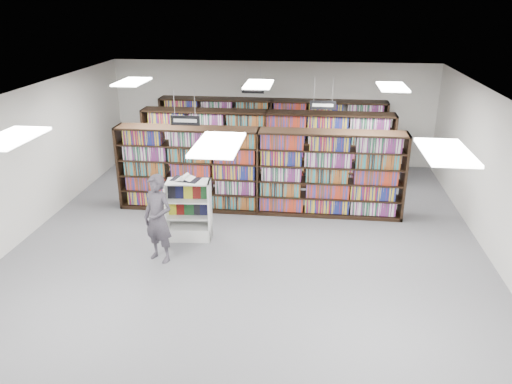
# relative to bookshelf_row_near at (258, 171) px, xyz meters

# --- Properties ---
(floor) EXTENTS (12.00, 12.00, 0.00)m
(floor) POSITION_rel_bookshelf_row_near_xyz_m (0.00, -2.00, -1.05)
(floor) COLOR #59595E
(floor) RESTS_ON ground
(ceiling) EXTENTS (10.00, 12.00, 0.10)m
(ceiling) POSITION_rel_bookshelf_row_near_xyz_m (0.00, -2.00, 2.15)
(ceiling) COLOR silver
(ceiling) RESTS_ON wall_back
(wall_back) EXTENTS (10.00, 0.10, 3.20)m
(wall_back) POSITION_rel_bookshelf_row_near_xyz_m (0.00, 4.00, 0.55)
(wall_back) COLOR silver
(wall_back) RESTS_ON ground
(wall_left) EXTENTS (0.10, 12.00, 3.20)m
(wall_left) POSITION_rel_bookshelf_row_near_xyz_m (-5.00, -2.00, 0.55)
(wall_left) COLOR silver
(wall_left) RESTS_ON ground
(wall_right) EXTENTS (0.10, 12.00, 3.20)m
(wall_right) POSITION_rel_bookshelf_row_near_xyz_m (5.00, -2.00, 0.55)
(wall_right) COLOR silver
(wall_right) RESTS_ON ground
(bookshelf_row_near) EXTENTS (7.00, 0.60, 2.10)m
(bookshelf_row_near) POSITION_rel_bookshelf_row_near_xyz_m (0.00, 0.00, 0.00)
(bookshelf_row_near) COLOR black
(bookshelf_row_near) RESTS_ON floor
(bookshelf_row_mid) EXTENTS (7.00, 0.60, 2.10)m
(bookshelf_row_mid) POSITION_rel_bookshelf_row_near_xyz_m (0.00, 2.00, 0.00)
(bookshelf_row_mid) COLOR black
(bookshelf_row_mid) RESTS_ON floor
(bookshelf_row_far) EXTENTS (7.00, 0.60, 2.10)m
(bookshelf_row_far) POSITION_rel_bookshelf_row_near_xyz_m (0.00, 3.70, 0.00)
(bookshelf_row_far) COLOR black
(bookshelf_row_far) RESTS_ON floor
(aisle_sign_left) EXTENTS (0.65, 0.02, 0.80)m
(aisle_sign_left) POSITION_rel_bookshelf_row_near_xyz_m (-1.50, -1.00, 1.48)
(aisle_sign_left) COLOR #B2B2B7
(aisle_sign_left) RESTS_ON ceiling
(aisle_sign_right) EXTENTS (0.65, 0.02, 0.80)m
(aisle_sign_right) POSITION_rel_bookshelf_row_near_xyz_m (1.50, 1.00, 1.48)
(aisle_sign_right) COLOR #B2B2B7
(aisle_sign_right) RESTS_ON ceiling
(aisle_sign_center) EXTENTS (0.65, 0.02, 0.80)m
(aisle_sign_center) POSITION_rel_bookshelf_row_near_xyz_m (-0.50, 3.00, 1.48)
(aisle_sign_center) COLOR #B2B2B7
(aisle_sign_center) RESTS_ON ceiling
(troffer_front_left) EXTENTS (0.60, 1.20, 0.04)m
(troffer_front_left) POSITION_rel_bookshelf_row_near_xyz_m (-3.00, -5.00, 2.11)
(troffer_front_left) COLOR white
(troffer_front_left) RESTS_ON ceiling
(troffer_front_center) EXTENTS (0.60, 1.20, 0.04)m
(troffer_front_center) POSITION_rel_bookshelf_row_near_xyz_m (0.00, -5.00, 2.11)
(troffer_front_center) COLOR white
(troffer_front_center) RESTS_ON ceiling
(troffer_front_right) EXTENTS (0.60, 1.20, 0.04)m
(troffer_front_right) POSITION_rel_bookshelf_row_near_xyz_m (3.00, -5.00, 2.11)
(troffer_front_right) COLOR white
(troffer_front_right) RESTS_ON ceiling
(troffer_back_left) EXTENTS (0.60, 1.20, 0.04)m
(troffer_back_left) POSITION_rel_bookshelf_row_near_xyz_m (-3.00, 0.00, 2.11)
(troffer_back_left) COLOR white
(troffer_back_left) RESTS_ON ceiling
(troffer_back_center) EXTENTS (0.60, 1.20, 0.04)m
(troffer_back_center) POSITION_rel_bookshelf_row_near_xyz_m (0.00, 0.00, 2.11)
(troffer_back_center) COLOR white
(troffer_back_center) RESTS_ON ceiling
(troffer_back_right) EXTENTS (0.60, 1.20, 0.04)m
(troffer_back_right) POSITION_rel_bookshelf_row_near_xyz_m (3.00, 0.00, 2.11)
(troffer_back_right) COLOR white
(troffer_back_right) RESTS_ON ceiling
(endcap_display) EXTENTS (1.01, 0.57, 1.36)m
(endcap_display) POSITION_rel_bookshelf_row_near_xyz_m (-1.35, -1.65, -0.58)
(endcap_display) COLOR silver
(endcap_display) RESTS_ON floor
(open_book) EXTENTS (0.65, 0.45, 0.13)m
(open_book) POSITION_rel_bookshelf_row_near_xyz_m (-1.41, -1.61, 0.34)
(open_book) COLOR black
(open_book) RESTS_ON endcap_display
(shopper) EXTENTS (0.79, 0.67, 1.83)m
(shopper) POSITION_rel_bookshelf_row_near_xyz_m (-1.71, -2.70, -0.13)
(shopper) COLOR #433E47
(shopper) RESTS_ON floor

